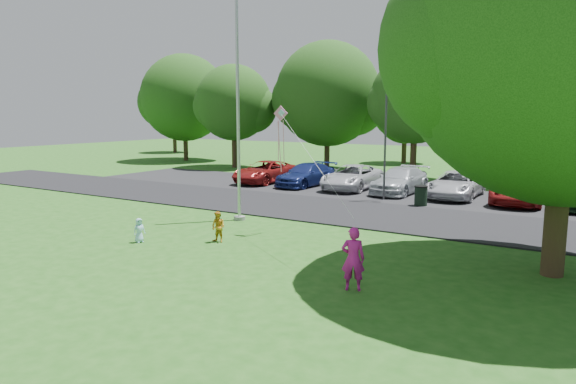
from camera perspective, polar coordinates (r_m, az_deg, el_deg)
The scene contains 14 objects.
ground at distance 16.50m, azimuth -6.04°, elevation -7.41°, with size 120.00×120.00×0.00m, color #1F5616.
park_road at distance 24.07m, azimuth 7.08°, elevation -2.24°, with size 60.00×6.00×0.06m, color black.
parking_strip at distance 30.03m, azimuth 12.20°, elevation -0.20°, with size 42.00×7.00×0.06m, color black.
flagpole at distance 21.96m, azimuth -5.56°, elevation 7.60°, with size 0.50×0.50×10.00m.
street_lamp at distance 27.35m, azimuth 11.24°, elevation 5.98°, with size 1.50×0.71×5.59m.
trash_can at distance 26.23m, azimuth 14.54°, elevation -0.46°, with size 0.66×0.66×1.04m.
big_tree at distance 16.06m, azimuth 28.55°, elevation 14.87°, with size 10.05×9.57×11.61m.
tree_row at distance 37.69m, azimuth 19.26°, elevation 9.94°, with size 64.35×11.94×10.88m.
horizon_trees at distance 46.78m, azimuth 24.70°, elevation 7.57°, with size 77.46×7.20×7.02m.
parked_cars at distance 30.02m, azimuth 12.22°, elevation 1.23°, with size 20.40×5.52×1.46m.
woman at distance 13.50m, azimuth 7.24°, elevation -7.37°, with size 0.61×0.40×1.68m, color #C31A8E.
child_yellow at distance 18.54m, azimuth -7.76°, elevation -3.87°, with size 0.54×0.42×1.12m, color orange.
child_blue at distance 19.14m, azimuth -16.20°, elevation -4.11°, with size 0.43×0.28×0.88m, color #A6E1FF.
kite at distance 19.20m, azimuth -0.66°, elevation 7.23°, with size 5.36×4.80×2.96m.
Camera 1 is at (9.67, -12.57, 4.55)m, focal length 32.00 mm.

